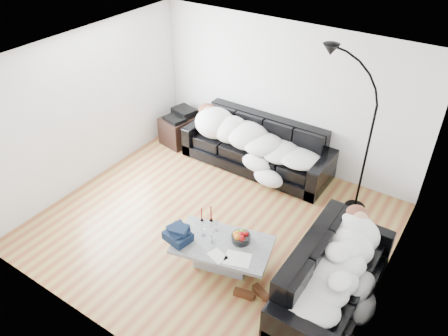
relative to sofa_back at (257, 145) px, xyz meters
The scene contains 24 objects.
ground 1.85m from the sofa_back, 81.46° to the right, with size 5.00×5.00×0.00m, color brown.
wall_back 1.01m from the sofa_back, 60.94° to the left, with size 5.00×0.02×2.60m, color silver.
wall_left 2.98m from the sofa_back, 141.59° to the right, with size 0.02×4.50×2.60m, color silver.
wall_right 3.39m from the sofa_back, 32.64° to the right, with size 0.02×4.50×2.60m, color silver.
ceiling 2.80m from the sofa_back, 81.46° to the right, with size 5.00×5.00×0.00m, color white.
sofa_back is the anchor object (origin of this frame).
sofa_right 3.11m from the sofa_back, 42.10° to the right, with size 2.11×0.90×0.85m, color black.
sleeper_back 0.21m from the sofa_back, 90.00° to the right, with size 2.31×0.80×0.46m, color silver, non-canonical shape.
sleeper_right 3.12m from the sofa_back, 42.10° to the right, with size 1.80×0.76×0.44m, color silver, non-canonical shape.
teal_cushion 2.68m from the sofa_back, 32.54° to the right, with size 0.36×0.30×0.20m, color #0D6147.
coffee_table 2.51m from the sofa_back, 70.57° to the right, with size 1.31×0.77×0.38m, color #939699.
fruit_bowl 2.40m from the sofa_back, 65.07° to the right, with size 0.26×0.26×0.16m, color white.
wine_glass_a 2.27m from the sofa_back, 74.21° to the right, with size 0.07×0.07×0.17m, color white.
wine_glass_b 2.43m from the sofa_back, 77.64° to the right, with size 0.07×0.07×0.17m, color white.
wine_glass_c 2.51m from the sofa_back, 73.78° to the right, with size 0.08×0.08×0.18m, color white.
candle_left 2.16m from the sofa_back, 81.39° to the right, with size 0.04×0.04×0.23m, color maroon.
candle_right 2.11m from the sofa_back, 78.04° to the right, with size 0.05×0.05×0.27m, color maroon.
newspaper_a 2.75m from the sofa_back, 65.10° to the right, with size 0.34×0.26×0.01m, color silver.
newspaper_b 2.74m from the sofa_back, 70.71° to the right, with size 0.25×0.18×0.01m, color silver.
navy_jacket 2.63m from the sofa_back, 83.64° to the right, with size 0.37×0.31×0.19m, color black, non-canonical shape.
shoes 3.02m from the sofa_back, 61.01° to the right, with size 0.42×0.30×0.10m, color #472311, non-canonical shape.
av_cabinet 1.71m from the sofa_back, behind, with size 0.55×0.80×0.55m, color black.
stereo 1.71m from the sofa_back, behind, with size 0.44×0.34×0.13m, color black.
floor_lamp 2.08m from the sofa_back, ahead, with size 0.82×0.33×2.26m, color black, non-canonical shape.
Camera 1 is at (2.95, -4.14, 4.58)m, focal length 35.00 mm.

